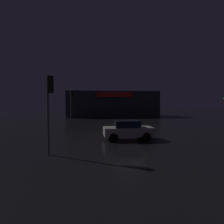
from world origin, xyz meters
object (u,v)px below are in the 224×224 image
traffic_signal_opposite (71,100)px  car_near (128,130)px  traffic_signal_cross_left (50,96)px  store_building (112,104)px

traffic_signal_opposite → car_near: traffic_signal_opposite is taller
traffic_signal_opposite → traffic_signal_cross_left: (0.03, -12.56, 0.04)m
store_building → car_near: store_building is taller
traffic_signal_cross_left → store_building: bearing=77.8°
traffic_signal_opposite → car_near: 10.33m
store_building → traffic_signal_cross_left: 32.40m
store_building → traffic_signal_cross_left: size_ratio=4.30×
traffic_signal_opposite → traffic_signal_cross_left: size_ratio=0.99×
traffic_signal_cross_left → traffic_signal_opposite: bearing=90.2°
store_building → car_near: 27.73m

